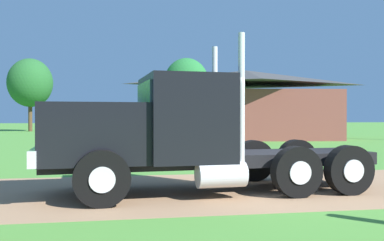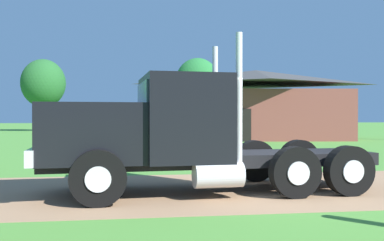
# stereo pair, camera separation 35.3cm
# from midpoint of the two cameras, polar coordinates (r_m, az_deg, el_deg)

# --- Properties ---
(ground_plane) EXTENTS (200.00, 200.00, 0.00)m
(ground_plane) POSITION_cam_midpoint_polar(r_m,az_deg,el_deg) (10.35, 8.48, -8.90)
(ground_plane) COLOR #4E8E36
(dirt_track) EXTENTS (120.00, 5.23, 0.01)m
(dirt_track) POSITION_cam_midpoint_polar(r_m,az_deg,el_deg) (10.34, 8.48, -8.88)
(dirt_track) COLOR #A27B58
(dirt_track) RESTS_ON ground_plane
(truck_foreground_white) EXTENTS (7.70, 3.14, 3.44)m
(truck_foreground_white) POSITION_cam_midpoint_polar(r_m,az_deg,el_deg) (9.56, -2.07, -2.03)
(truck_foreground_white) COLOR black
(truck_foreground_white) RESTS_ON ground_plane
(shed_building) EXTENTS (13.81, 8.53, 5.13)m
(shed_building) POSITION_cam_midpoint_polar(r_m,az_deg,el_deg) (32.54, 8.77, 1.93)
(shed_building) COLOR brown
(shed_building) RESTS_ON ground_plane
(tree_left) EXTENTS (4.93, 4.93, 8.16)m
(tree_left) POSITION_cam_midpoint_polar(r_m,az_deg,el_deg) (51.73, -18.87, 4.67)
(tree_left) COLOR #513823
(tree_left) RESTS_ON ground_plane
(tree_mid) EXTENTS (4.73, 4.73, 7.87)m
(tree_mid) POSITION_cam_midpoint_polar(r_m,az_deg,el_deg) (45.89, 0.95, 5.00)
(tree_mid) COLOR #513823
(tree_mid) RESTS_ON ground_plane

